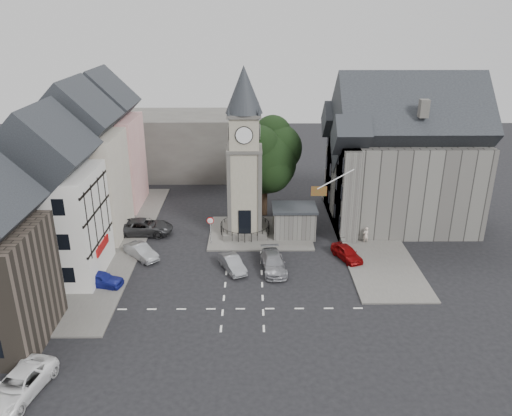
{
  "coord_description": "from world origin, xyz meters",
  "views": [
    {
      "loc": [
        0.7,
        -37.26,
        20.73
      ],
      "look_at": [
        1.06,
        5.0,
        3.92
      ],
      "focal_mm": 35.0,
      "sensor_mm": 36.0,
      "label": 1
    }
  ],
  "objects_px": {
    "car_east_red": "(347,253)",
    "car_west_blue": "(101,279)",
    "clock_tower": "(244,155)",
    "stone_shelter": "(294,221)",
    "pedestrian": "(366,235)"
  },
  "relations": [
    {
      "from": "clock_tower",
      "to": "stone_shelter",
      "type": "distance_m",
      "value": 8.15
    },
    {
      "from": "clock_tower",
      "to": "stone_shelter",
      "type": "bearing_deg",
      "value": -5.84
    },
    {
      "from": "clock_tower",
      "to": "pedestrian",
      "type": "bearing_deg",
      "value": -11.56
    },
    {
      "from": "stone_shelter",
      "to": "car_west_blue",
      "type": "bearing_deg",
      "value": -149.59
    },
    {
      "from": "clock_tower",
      "to": "car_east_red",
      "type": "height_order",
      "value": "clock_tower"
    },
    {
      "from": "pedestrian",
      "to": "car_east_red",
      "type": "bearing_deg",
      "value": 33.31
    },
    {
      "from": "car_east_red",
      "to": "car_west_blue",
      "type": "bearing_deg",
      "value": 169.42
    },
    {
      "from": "clock_tower",
      "to": "car_west_blue",
      "type": "relative_size",
      "value": 4.39
    },
    {
      "from": "clock_tower",
      "to": "pedestrian",
      "type": "height_order",
      "value": "clock_tower"
    },
    {
      "from": "car_west_blue",
      "to": "car_east_red",
      "type": "distance_m",
      "value": 21.12
    },
    {
      "from": "car_east_red",
      "to": "pedestrian",
      "type": "bearing_deg",
      "value": 30.68
    },
    {
      "from": "car_east_red",
      "to": "pedestrian",
      "type": "xyz_separation_m",
      "value": [
        2.37,
        3.21,
        0.22
      ]
    },
    {
      "from": "stone_shelter",
      "to": "car_east_red",
      "type": "distance_m",
      "value": 6.73
    },
    {
      "from": "stone_shelter",
      "to": "car_east_red",
      "type": "xyz_separation_m",
      "value": [
        4.33,
        -5.07,
        -0.93
      ]
    },
    {
      "from": "clock_tower",
      "to": "car_east_red",
      "type": "xyz_separation_m",
      "value": [
        9.13,
        -5.56,
        -7.5
      ]
    }
  ]
}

